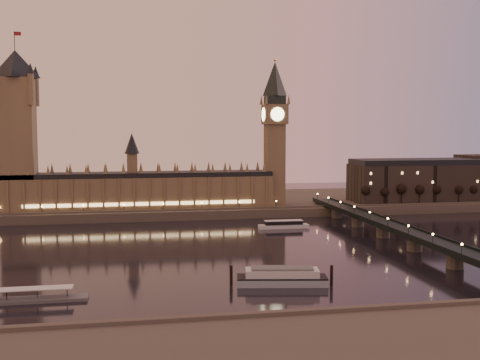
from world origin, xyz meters
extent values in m
plane|color=black|center=(0.00, 0.00, 0.00)|extent=(700.00, 700.00, 0.00)
cube|color=#423D35|center=(30.00, 165.00, 3.00)|extent=(560.00, 130.00, 6.00)
cube|color=brown|center=(-40.00, 121.00, 17.00)|extent=(180.00, 26.00, 22.00)
cube|color=black|center=(-40.00, 121.00, 29.60)|extent=(180.00, 22.00, 3.20)
cube|color=#FFCC7F|center=(-40.00, 107.50, 11.00)|extent=(153.00, 0.25, 2.20)
cube|color=brown|center=(-120.00, 121.00, 50.00)|extent=(22.00, 22.00, 88.00)
cone|color=black|center=(-120.00, 121.00, 103.00)|extent=(31.68, 31.68, 18.00)
cylinder|color=black|center=(-120.00, 121.00, 118.00)|extent=(0.44, 0.44, 12.00)
cube|color=maroon|center=(-117.80, 121.00, 122.50)|extent=(4.00, 0.15, 2.50)
cube|color=brown|center=(54.00, 121.00, 35.00)|extent=(13.00, 13.00, 58.00)
cube|color=brown|center=(54.00, 121.00, 71.00)|extent=(16.00, 16.00, 14.00)
cylinder|color=#FFEAA5|center=(54.00, 112.82, 71.00)|extent=(9.60, 0.35, 9.60)
cylinder|color=#FFEAA5|center=(45.82, 121.00, 71.00)|extent=(0.35, 9.60, 9.60)
cube|color=black|center=(54.00, 121.00, 81.00)|extent=(13.00, 13.00, 6.00)
cone|color=black|center=(54.00, 121.00, 96.00)|extent=(17.68, 17.68, 24.00)
sphere|color=gold|center=(54.00, 121.00, 109.00)|extent=(2.00, 2.00, 2.00)
cube|color=black|center=(92.00, 0.00, 8.00)|extent=(13.00, 260.00, 2.00)
cube|color=black|center=(85.70, 0.00, 9.50)|extent=(0.60, 260.00, 1.00)
cube|color=black|center=(98.30, 0.00, 9.50)|extent=(0.60, 260.00, 1.00)
cube|color=black|center=(172.00, 127.00, 20.00)|extent=(110.00, 36.00, 28.00)
cube|color=black|center=(172.00, 127.00, 36.00)|extent=(108.00, 34.00, 4.00)
cylinder|color=black|center=(116.98, 109.00, 10.85)|extent=(0.70, 0.70, 9.71)
sphere|color=black|center=(116.98, 109.00, 15.92)|extent=(6.47, 6.47, 6.47)
cylinder|color=black|center=(131.55, 109.00, 10.85)|extent=(0.70, 0.70, 9.71)
sphere|color=black|center=(131.55, 109.00, 15.92)|extent=(6.47, 6.47, 6.47)
cylinder|color=black|center=(146.13, 109.00, 10.85)|extent=(0.70, 0.70, 9.71)
sphere|color=black|center=(146.13, 109.00, 15.92)|extent=(6.47, 6.47, 6.47)
cylinder|color=black|center=(160.71, 109.00, 10.85)|extent=(0.70, 0.70, 9.71)
sphere|color=black|center=(160.71, 109.00, 15.92)|extent=(6.47, 6.47, 6.47)
cylinder|color=black|center=(175.28, 109.00, 10.85)|extent=(0.70, 0.70, 9.71)
sphere|color=black|center=(175.28, 109.00, 15.92)|extent=(6.47, 6.47, 6.47)
cylinder|color=black|center=(189.86, 109.00, 10.85)|extent=(0.70, 0.70, 9.71)
sphere|color=black|center=(189.86, 109.00, 15.92)|extent=(6.47, 6.47, 6.47)
cylinder|color=black|center=(204.44, 109.00, 10.85)|extent=(0.70, 0.70, 9.71)
sphere|color=black|center=(204.44, 109.00, 15.92)|extent=(6.47, 6.47, 6.47)
cube|color=silver|center=(44.77, 59.37, 1.14)|extent=(31.09, 7.18, 2.27)
cube|color=black|center=(44.77, 59.37, 3.41)|extent=(23.02, 5.85, 2.27)
cube|color=silver|center=(44.77, 59.37, 4.75)|extent=(23.64, 6.13, 0.41)
cube|color=#8FA2B6|center=(10.18, -70.10, 1.43)|extent=(36.45, 15.96, 2.86)
cube|color=black|center=(10.18, -70.10, 3.14)|extent=(36.45, 15.96, 0.55)
cube|color=silver|center=(10.18, -70.10, 4.85)|extent=(29.75, 13.71, 2.86)
cube|color=#595B5E|center=(10.18, -70.10, 6.67)|extent=(25.22, 11.85, 0.77)
cylinder|color=black|center=(-9.35, -65.61, 3.75)|extent=(1.21, 1.21, 7.49)
cylinder|color=black|center=(29.70, -72.59, 3.75)|extent=(1.21, 1.21, 7.49)
cube|color=#595B5E|center=(-85.33, -75.89, 0.62)|extent=(43.28, 7.21, 1.24)
cube|color=silver|center=(-86.36, -75.89, 4.69)|extent=(35.04, 6.18, 0.31)
camera|label=1|loc=(-48.49, -295.00, 61.64)|focal=45.00mm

